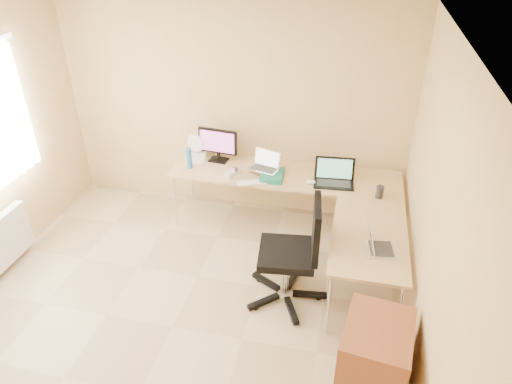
% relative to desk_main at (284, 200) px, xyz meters
% --- Properties ---
extents(floor, '(4.50, 4.50, 0.00)m').
position_rel_desk_main_xyz_m(floor, '(-0.72, -1.85, -0.36)').
color(floor, tan).
rests_on(floor, ground).
extents(ceiling, '(4.50, 4.50, 0.00)m').
position_rel_desk_main_xyz_m(ceiling, '(-0.72, -1.85, 2.24)').
color(ceiling, white).
rests_on(ceiling, ground).
extents(wall_back, '(4.50, 0.00, 4.50)m').
position_rel_desk_main_xyz_m(wall_back, '(-0.72, 0.40, 0.93)').
color(wall_back, '#D2B687').
rests_on(wall_back, ground).
extents(wall_right, '(0.00, 4.50, 4.50)m').
position_rel_desk_main_xyz_m(wall_right, '(1.38, -1.85, 0.93)').
color(wall_right, '#D2B687').
rests_on(wall_right, ground).
extents(desk_main, '(2.65, 0.70, 0.73)m').
position_rel_desk_main_xyz_m(desk_main, '(0.00, 0.00, 0.00)').
color(desk_main, tan).
rests_on(desk_main, ground).
extents(desk_return, '(0.70, 1.30, 0.73)m').
position_rel_desk_main_xyz_m(desk_return, '(0.98, -1.00, 0.00)').
color(desk_return, tan).
rests_on(desk_return, ground).
extents(monitor, '(0.50, 0.21, 0.41)m').
position_rel_desk_main_xyz_m(monitor, '(-0.84, 0.15, 0.57)').
color(monitor, black).
rests_on(monitor, desk_main).
extents(book_stack, '(0.27, 0.35, 0.06)m').
position_rel_desk_main_xyz_m(book_stack, '(-0.13, -0.12, 0.39)').
color(book_stack, '#176656').
rests_on(book_stack, desk_main).
extents(laptop_center, '(0.39, 0.33, 0.21)m').
position_rel_desk_main_xyz_m(laptop_center, '(-0.23, -0.06, 0.53)').
color(laptop_center, '#AFAFAF').
rests_on(laptop_center, desk_main).
extents(laptop_black, '(0.46, 0.36, 0.28)m').
position_rel_desk_main_xyz_m(laptop_black, '(0.57, -0.12, 0.50)').
color(laptop_black, black).
rests_on(laptop_black, desk_main).
extents(keyboard, '(0.39, 0.24, 0.02)m').
position_rel_desk_main_xyz_m(keyboard, '(-0.30, -0.30, 0.37)').
color(keyboard, silver).
rests_on(keyboard, desk_main).
extents(mouse, '(0.12, 0.09, 0.04)m').
position_rel_desk_main_xyz_m(mouse, '(0.32, -0.17, 0.39)').
color(mouse, white).
rests_on(mouse, desk_main).
extents(mug, '(0.11, 0.11, 0.10)m').
position_rel_desk_main_xyz_m(mug, '(-0.60, -0.27, 0.41)').
color(mug, white).
rests_on(mug, desk_main).
extents(cd_stack, '(0.17, 0.17, 0.03)m').
position_rel_desk_main_xyz_m(cd_stack, '(-0.57, -0.10, 0.38)').
color(cd_stack, silver).
rests_on(cd_stack, desk_main).
extents(water_bottle, '(0.09, 0.09, 0.24)m').
position_rel_desk_main_xyz_m(water_bottle, '(-1.13, -0.10, 0.49)').
color(water_bottle, teal).
rests_on(water_bottle, desk_main).
extents(papers, '(0.26, 0.33, 0.01)m').
position_rel_desk_main_xyz_m(papers, '(-1.13, 0.13, 0.37)').
color(papers, white).
rests_on(papers, desk_main).
extents(white_box, '(0.24, 0.20, 0.08)m').
position_rel_desk_main_xyz_m(white_box, '(-1.13, 0.20, 0.40)').
color(white_box, silver).
rests_on(white_box, desk_main).
extents(desk_fan, '(0.26, 0.26, 0.28)m').
position_rel_desk_main_xyz_m(desk_fan, '(-1.13, 0.20, 0.51)').
color(desk_fan, white).
rests_on(desk_fan, desk_main).
extents(black_cup, '(0.10, 0.10, 0.14)m').
position_rel_desk_main_xyz_m(black_cup, '(1.06, -0.30, 0.43)').
color(black_cup, '#272525').
rests_on(black_cup, desk_main).
extents(laptop_return, '(0.38, 0.32, 0.23)m').
position_rel_desk_main_xyz_m(laptop_return, '(1.08, -1.21, 0.48)').
color(laptop_return, silver).
rests_on(laptop_return, desk_return).
extents(office_chair, '(0.76, 0.76, 1.13)m').
position_rel_desk_main_xyz_m(office_chair, '(0.23, -1.22, 0.13)').
color(office_chair, black).
rests_on(office_chair, ground).
extents(cabinet, '(0.56, 0.66, 0.83)m').
position_rel_desk_main_xyz_m(cabinet, '(1.06, -2.18, -0.01)').
color(cabinet, brown).
rests_on(cabinet, ground).
extents(radiator, '(0.09, 0.80, 0.55)m').
position_rel_desk_main_xyz_m(radiator, '(-2.75, -1.45, -0.02)').
color(radiator, white).
rests_on(radiator, ground).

